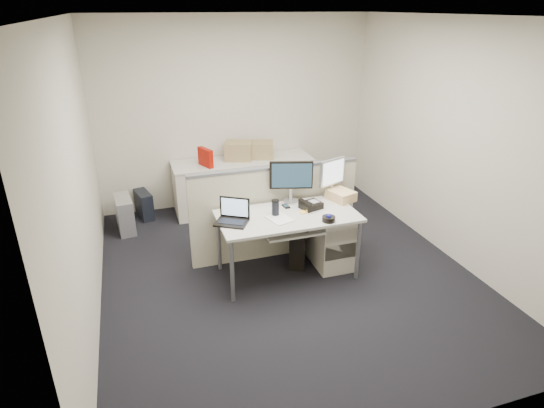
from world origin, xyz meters
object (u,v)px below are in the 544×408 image
object	(u,v)px
laptop	(231,213)
monitor_main	(291,182)
desk	(288,220)
desk_phone	(311,205)

from	to	relation	value
laptop	monitor_main	bearing A→B (deg)	54.80
desk	monitor_main	bearing A→B (deg)	64.89
desk	desk_phone	bearing A→B (deg)	14.93
desk	monitor_main	size ratio (longest dim) A/B	3.10
monitor_main	laptop	world-z (taller)	monitor_main
laptop	desk_phone	xyz separation A→B (m)	(0.92, 0.10, -0.09)
desk	monitor_main	world-z (taller)	monitor_main
desk	laptop	xyz separation A→B (m)	(-0.62, -0.02, 0.19)
desk	desk_phone	distance (m)	0.33
desk	desk_phone	world-z (taller)	desk_phone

